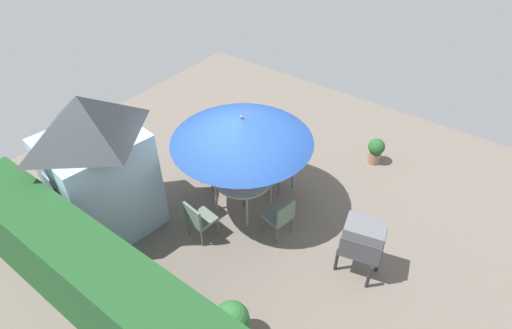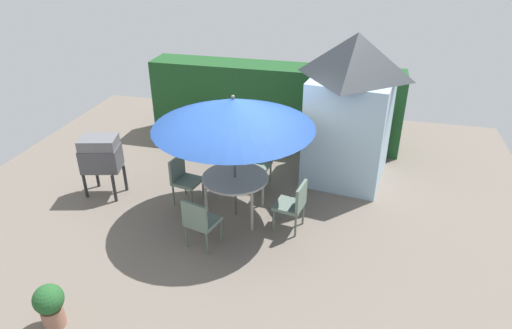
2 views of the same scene
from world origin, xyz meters
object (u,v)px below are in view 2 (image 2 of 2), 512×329
chair_far_side (183,177)px  potted_plant_by_grill (195,129)px  patio_umbrella (233,113)px  chair_toward_hedge (200,220)px  bbq_grill (101,155)px  potted_plant_by_shed (50,304)px  chair_toward_house (294,203)px  patio_table (235,180)px  chair_near_shed (259,160)px  garden_shed (351,107)px

chair_far_side → potted_plant_by_grill: 2.31m
patio_umbrella → chair_far_side: bearing=169.4°
chair_far_side → chair_toward_hedge: (0.77, -1.24, 0.00)m
bbq_grill → chair_toward_hedge: (2.36, -1.13, -0.33)m
patio_umbrella → potted_plant_by_shed: (-1.59, -3.04, -1.60)m
patio_umbrella → chair_toward_hedge: bearing=-105.4°
chair_toward_house → potted_plant_by_shed: size_ratio=1.39×
patio_table → chair_toward_hedge: size_ratio=1.29×
bbq_grill → chair_far_side: 1.63m
bbq_grill → potted_plant_by_grill: 2.57m
chair_far_side → potted_plant_by_grill: (-0.61, 2.23, -0.04)m
chair_toward_house → chair_near_shed: bearing=123.8°
patio_umbrella → potted_plant_by_shed: size_ratio=4.16×
garden_shed → chair_far_side: garden_shed is taller
patio_umbrella → potted_plant_by_shed: bearing=-117.6°
chair_far_side → potted_plant_by_grill: bearing=105.2°
chair_near_shed → chair_toward_house: size_ratio=1.00×
chair_toward_hedge → potted_plant_by_shed: 2.39m
garden_shed → patio_umbrella: garden_shed is taller
patio_table → bbq_grill: bearing=178.2°
patio_umbrella → bbq_grill: 2.88m
patio_table → patio_umbrella: (-0.00, 0.00, 1.26)m
bbq_grill → chair_far_side: bbq_grill is taller
potted_plant_by_grill → chair_toward_hedge: bearing=-68.3°
patio_table → chair_far_side: size_ratio=1.29×
bbq_grill → chair_toward_house: bearing=-4.2°
patio_table → patio_umbrella: bearing=93.6°
potted_plant_by_shed → potted_plant_by_grill: potted_plant_by_grill is taller
patio_table → potted_plant_by_shed: size_ratio=1.79×
chair_near_shed → chair_toward_hedge: size_ratio=1.00×
bbq_grill → potted_plant_by_shed: bearing=-71.3°
patio_table → chair_toward_hedge: chair_toward_hedge is taller
chair_toward_house → potted_plant_by_shed: 3.91m
garden_shed → patio_table: 2.78m
patio_umbrella → chair_toward_hedge: (-0.29, -1.04, -1.45)m
bbq_grill → potted_plant_by_shed: (1.06, -3.13, -0.48)m
chair_near_shed → garden_shed: bearing=24.7°
patio_table → chair_far_side: 1.10m
chair_far_side → chair_toward_hedge: size_ratio=1.00×
patio_table → potted_plant_by_shed: patio_table is taller
patio_table → bbq_grill: 2.66m
chair_near_shed → chair_far_side: same height
garden_shed → patio_table: size_ratio=2.54×
chair_toward_house → garden_shed: bearing=71.1°
chair_far_side → potted_plant_by_shed: (-0.53, -3.24, -0.16)m
bbq_grill → chair_toward_house: bbq_grill is taller
potted_plant_by_grill → patio_umbrella: bearing=-55.5°
chair_far_side → chair_toward_house: (2.14, -0.39, 0.00)m
patio_umbrella → chair_far_side: 1.80m
patio_table → chair_toward_hedge: 1.10m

